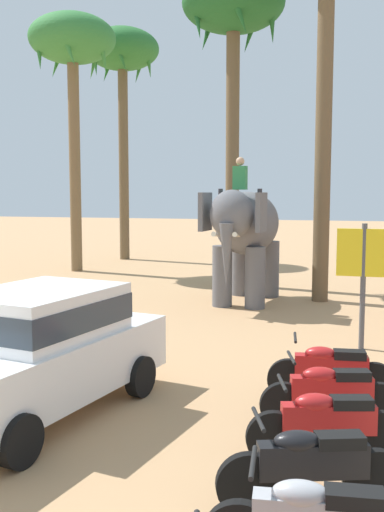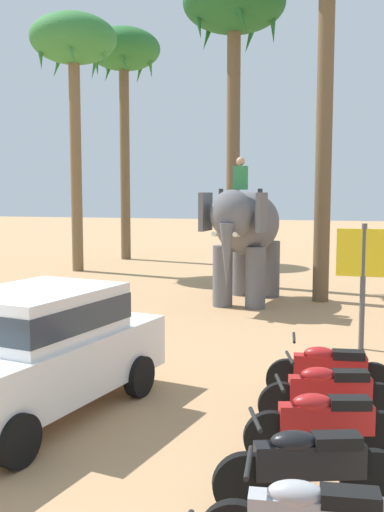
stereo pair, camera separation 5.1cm
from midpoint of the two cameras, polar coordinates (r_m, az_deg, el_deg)
name	(u,v)px [view 1 (the left image)]	position (r m, az deg, el deg)	size (l,w,h in m)	color
car_sedan_foreground	(37,347)	(8.29, -14.71, -8.42)	(2.38, 4.33, 1.70)	white
elephant_with_mahout	(245,230)	(16.11, 5.02, 2.53)	(1.76, 3.91, 3.88)	slate
motorcycle_mid_row	(312,466)	(5.94, 11.13, -19.01)	(1.73, 0.79, 0.94)	black
motorcycle_fourth_in_row	(328,423)	(6.93, 12.61, -15.31)	(1.76, 0.71, 0.94)	black
motorcycle_far_in_row	(331,393)	(7.89, 12.94, -12.63)	(1.76, 0.69, 0.94)	black
motorcycle_end_of_row	(331,370)	(8.85, 12.93, -10.57)	(1.80, 0.55, 0.94)	black
palm_tree_behind_elephant	(233,15)	(20.02, 3.89, 21.97)	(3.20, 3.20, 9.73)	brown
palm_tree_near_hut	(122,58)	(27.58, -6.70, 18.22)	(3.20, 3.20, 10.10)	brown
palm_tree_left_of_road	(72,48)	(23.72, -11.39, 18.86)	(3.20, 3.20, 9.52)	brown
signboard_yellow	(364,261)	(11.70, 15.93, -0.49)	(1.00, 0.10, 2.40)	#4C4C51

